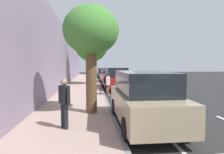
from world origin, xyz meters
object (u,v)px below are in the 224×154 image
parked_suv_tan_farthest (144,98)px  cyclist_with_backpack (107,82)px  bicycle_at_curb (111,91)px  street_tree_near_cyclist (91,46)px  parked_sedan_silver_mid (108,76)px  street_tree_mid_block (91,33)px  pedestrian_on_phone (64,100)px  parked_pickup_red_far (115,79)px  parked_sedan_grey_nearest (102,72)px  parked_sedan_black_second (104,74)px

parked_suv_tan_farthest → cyclist_with_backpack: (0.77, -6.86, -0.02)m
bicycle_at_curb → street_tree_near_cyclist: 8.50m
parked_sedan_silver_mid → cyclist_with_backpack: (0.89, 10.36, 0.26)m
street_tree_mid_block → pedestrian_on_phone: size_ratio=2.81×
street_tree_near_cyclist → cyclist_with_backpack: bearing=99.0°
bicycle_at_curb → parked_sedan_silver_mid: bearing=-93.5°
parked_suv_tan_farthest → pedestrian_on_phone: bearing=7.3°
parked_sedan_silver_mid → parked_pickup_red_far: 6.57m
parked_pickup_red_far → street_tree_mid_block: bearing=76.8°
parked_sedan_grey_nearest → pedestrian_on_phone: pedestrian_on_phone is taller
parked_sedan_black_second → parked_pickup_red_far: 13.70m
cyclist_with_backpack → parked_sedan_black_second: bearing=-92.9°
pedestrian_on_phone → street_tree_near_cyclist: bearing=-93.6°
bicycle_at_curb → pedestrian_on_phone: pedestrian_on_phone is taller
parked_sedan_black_second → pedestrian_on_phone: size_ratio=2.72×
parked_suv_tan_farthest → parked_sedan_silver_mid: bearing=-90.4°
parked_sedan_grey_nearest → cyclist_with_backpack: bearing=87.8°
parked_pickup_red_far → bicycle_at_curb: size_ratio=3.46×
parked_suv_tan_farthest → street_tree_mid_block: 3.63m
parked_sedan_black_second → parked_suv_tan_farthest: parked_suv_tan_farthest is taller
pedestrian_on_phone → cyclist_with_backpack: bearing=-105.5°
parked_sedan_silver_mid → pedestrian_on_phone: bearing=80.7°
parked_sedan_silver_mid → pedestrian_on_phone: 17.81m
parked_suv_tan_farthest → parked_sedan_grey_nearest: bearing=-90.2°
parked_suv_tan_farthest → street_tree_near_cyclist: size_ratio=0.83×
parked_sedan_grey_nearest → pedestrian_on_phone: size_ratio=2.71×
bicycle_at_curb → street_tree_near_cyclist: (1.34, -7.52, 3.73)m
bicycle_at_curb → street_tree_near_cyclist: size_ratio=0.28×
parked_sedan_grey_nearest → parked_sedan_silver_mid: (0.00, 13.23, 0.00)m
parked_sedan_black_second → cyclist_with_backpack: cyclist_with_backpack is taller
parked_pickup_red_far → cyclist_with_backpack: parked_pickup_red_far is taller
parked_sedan_grey_nearest → street_tree_near_cyclist: 16.99m
cyclist_with_backpack → street_tree_near_cyclist: 7.80m
parked_sedan_silver_mid → street_tree_near_cyclist: street_tree_near_cyclist is taller
bicycle_at_curb → cyclist_with_backpack: bearing=-63.6°
parked_suv_tan_farthest → cyclist_with_backpack: bearing=-83.6°
cyclist_with_backpack → street_tree_mid_block: bearing=77.8°
parked_sedan_black_second → parked_sedan_silver_mid: size_ratio=1.00×
street_tree_near_cyclist → bicycle_at_curb: bearing=100.1°
parked_suv_tan_farthest → pedestrian_on_phone: parked_suv_tan_farthest is taller
parked_sedan_black_second → street_tree_near_cyclist: bearing=79.2°
parked_sedan_black_second → parked_pickup_red_far: parked_pickup_red_far is taller
parked_pickup_red_far → street_tree_near_cyclist: street_tree_near_cyclist is taller
parked_suv_tan_farthest → street_tree_near_cyclist: street_tree_near_cyclist is taller
parked_sedan_black_second → street_tree_near_cyclist: (1.99, 10.43, 3.37)m
street_tree_near_cyclist → pedestrian_on_phone: size_ratio=3.40×
bicycle_at_curb → pedestrian_on_phone: size_ratio=0.94×
street_tree_near_cyclist → street_tree_mid_block: size_ratio=1.21×
parked_pickup_red_far → parked_suv_tan_farthest: size_ratio=1.15×
street_tree_near_cyclist → pedestrian_on_phone: bearing=86.4°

